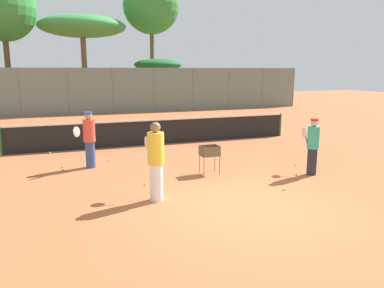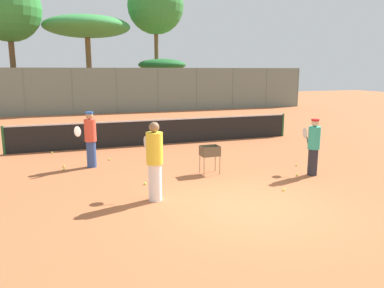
% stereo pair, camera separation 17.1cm
% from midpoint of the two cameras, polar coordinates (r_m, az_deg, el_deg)
% --- Properties ---
extents(ground_plane, '(80.00, 80.00, 0.00)m').
position_cam_midpoint_polar(ground_plane, '(8.74, 9.17, -9.63)').
color(ground_plane, '#B26038').
extents(tennis_net, '(12.07, 0.10, 1.07)m').
position_cam_midpoint_polar(tennis_net, '(15.82, -4.55, 1.97)').
color(tennis_net, '#26592D').
rests_on(tennis_net, ground_plane).
extents(back_fence, '(30.89, 0.08, 3.25)m').
position_cam_midpoint_polar(back_fence, '(27.83, -11.20, 7.98)').
color(back_fence, slate).
rests_on(back_fence, ground_plane).
extents(tree_1, '(4.66, 4.66, 9.77)m').
position_cam_midpoint_polar(tree_1, '(31.66, -26.09, 17.94)').
color(tree_1, brown).
rests_on(tree_1, ground_plane).
extents(tree_2, '(4.72, 4.72, 10.76)m').
position_cam_midpoint_polar(tree_2, '(33.50, -5.42, 20.22)').
color(tree_2, brown).
rests_on(tree_2, ground_plane).
extents(tree_3, '(3.98, 3.98, 4.01)m').
position_cam_midpoint_polar(tree_3, '(32.08, -4.43, 11.86)').
color(tree_3, brown).
rests_on(tree_3, ground_plane).
extents(tree_4, '(6.71, 6.71, 7.26)m').
position_cam_midpoint_polar(tree_4, '(31.70, -15.56, 16.77)').
color(tree_4, brown).
rests_on(tree_4, ground_plane).
extents(player_white_outfit, '(0.74, 0.71, 1.79)m').
position_cam_midpoint_polar(player_white_outfit, '(12.35, -14.84, 0.78)').
color(player_white_outfit, '#334C8C').
rests_on(player_white_outfit, ground_plane).
extents(player_red_cap, '(0.35, 0.90, 1.69)m').
position_cam_midpoint_polar(player_red_cap, '(11.63, 18.43, -0.32)').
color(player_red_cap, '#26262D').
rests_on(player_red_cap, ground_plane).
extents(player_yellow_shirt, '(0.40, 0.96, 1.90)m').
position_cam_midpoint_polar(player_yellow_shirt, '(8.90, -5.18, -2.55)').
color(player_yellow_shirt, white).
rests_on(player_yellow_shirt, ground_plane).
extents(ball_cart, '(0.56, 0.41, 0.85)m').
position_cam_midpoint_polar(ball_cart, '(11.28, 3.21, -1.39)').
color(ball_cart, brown).
rests_on(ball_cart, ground_plane).
extents(tennis_ball_0, '(0.07, 0.07, 0.07)m').
position_cam_midpoint_polar(tennis_ball_0, '(13.32, -12.11, -2.30)').
color(tennis_ball_0, '#D1E54C').
rests_on(tennis_ball_0, ground_plane).
extents(tennis_ball_1, '(0.07, 0.07, 0.07)m').
position_cam_midpoint_polar(tennis_ball_1, '(10.10, 14.27, -6.75)').
color(tennis_ball_1, '#D1E54C').
rests_on(tennis_ball_1, ground_plane).
extents(tennis_ball_2, '(0.07, 0.07, 0.07)m').
position_cam_midpoint_polar(tennis_ball_2, '(11.58, 16.15, -4.54)').
color(tennis_ball_2, '#D1E54C').
rests_on(tennis_ball_2, ground_plane).
extents(tennis_ball_3, '(0.07, 0.07, 0.07)m').
position_cam_midpoint_polar(tennis_ball_3, '(12.38, -18.58, -3.67)').
color(tennis_ball_3, '#D1E54C').
rests_on(tennis_ball_3, ground_plane).
extents(tennis_ball_4, '(0.07, 0.07, 0.07)m').
position_cam_midpoint_polar(tennis_ball_4, '(12.76, 16.01, -3.09)').
color(tennis_ball_4, '#D1E54C').
rests_on(tennis_ball_4, ground_plane).
extents(tennis_ball_5, '(0.07, 0.07, 0.07)m').
position_cam_midpoint_polar(tennis_ball_5, '(10.36, -6.72, -6.02)').
color(tennis_ball_5, '#D1E54C').
rests_on(tennis_ball_5, ground_plane).
extents(tennis_ball_6, '(0.07, 0.07, 0.07)m').
position_cam_midpoint_polar(tennis_ball_6, '(15.03, -20.25, -1.22)').
color(tennis_ball_6, '#D1E54C').
rests_on(tennis_ball_6, ground_plane).
extents(tennis_ball_7, '(0.07, 0.07, 0.07)m').
position_cam_midpoint_polar(tennis_ball_7, '(12.79, -18.58, -3.20)').
color(tennis_ball_7, '#D1E54C').
rests_on(tennis_ball_7, ground_plane).
extents(parked_car, '(4.20, 1.70, 1.60)m').
position_cam_midpoint_polar(parked_car, '(30.33, -26.09, 5.49)').
color(parked_car, '#B2B7BC').
rests_on(parked_car, ground_plane).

